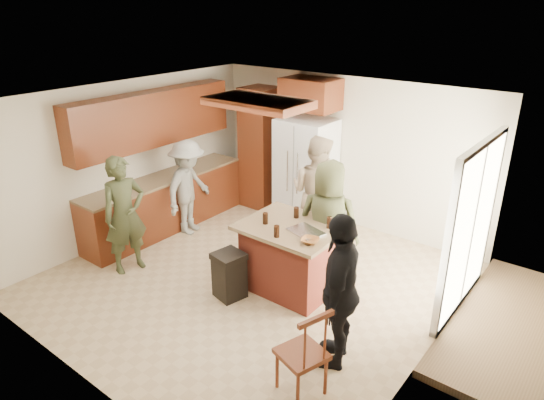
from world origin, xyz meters
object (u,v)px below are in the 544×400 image
Objects in this scene: person_behind_right at (328,223)px; person_counter at (188,187)px; person_front_left at (125,215)px; trash_bin at (229,275)px; refrigerator at (306,171)px; spindle_chair at (303,355)px; kitchen_island at (291,257)px; person_side_right at (340,291)px; person_behind_left at (317,192)px.

person_counter is at bearing -17.54° from person_behind_right.
person_front_left is 2.68× the size of trash_bin.
refrigerator is 1.81× the size of spindle_chair.
kitchen_island is at bearing -52.24° from person_front_left.
trash_bin is at bearing 154.79° from spindle_chair.
refrigerator is (-2.31, 2.77, 0.04)m from person_side_right.
trash_bin is 0.63× the size of spindle_chair.
person_behind_left is 0.94m from refrigerator.
person_counter is at bearing -128.17° from person_side_right.
spindle_chair reaches higher than kitchen_island.
person_side_right is 1.52m from kitchen_island.
person_side_right reaches higher than person_front_left.
kitchen_island is at bearing -60.30° from refrigerator.
person_behind_right is 0.66m from kitchen_island.
person_behind_right is at bearing -45.55° from person_front_left.
person_front_left is 1.32× the size of kitchen_island.
kitchen_island is at bearing 51.98° from trash_bin.
refrigerator reaches higher than trash_bin.
person_behind_left is at bearing 109.28° from kitchen_island.
kitchen_island is (-1.21, 0.84, -0.39)m from person_side_right.
person_side_right reaches higher than person_counter.
person_counter is 1.99m from refrigerator.
person_counter is (-3.54, 1.20, -0.08)m from person_side_right.
person_behind_right is 1.63m from person_side_right.
person_side_right is at bearing -121.64° from person_counter.
spindle_chair is (3.53, -1.83, -0.33)m from person_counter.
spindle_chair reaches higher than trash_bin.
trash_bin is (0.59, -2.59, -0.58)m from refrigerator.
person_behind_right is 1.00× the size of person_side_right.
person_front_left is 0.98× the size of person_side_right.
person_behind_right reaches higher than person_counter.
person_front_left is at bearing -106.42° from person_side_right.
spindle_chair is at bearing 119.14° from person_behind_left.
refrigerator is 4.12m from spindle_chair.
spindle_chair is at bearing -55.88° from refrigerator.
refrigerator is at bearing -51.07° from person_counter.
person_front_left is 0.95× the size of person_behind_left.
refrigerator reaches higher than spindle_chair.
person_behind_left is 1.13× the size of person_counter.
person_side_right reaches higher than kitchen_island.
person_behind_left reaches higher than person_behind_right.
person_side_right is at bearing 126.35° from person_behind_left.
person_behind_left is at bearing -77.63° from person_counter.
person_counter is at bearing 20.79° from person_front_left.
person_behind_right is 2.19m from spindle_chair.
refrigerator is (-1.35, 1.45, 0.04)m from person_behind_right.
refrigerator reaches higher than person_behind_right.
person_counter is (-2.58, -0.11, -0.07)m from person_behind_right.
person_side_right is at bearing 106.23° from person_behind_right.
person_front_left is at bearing 172.31° from spindle_chair.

